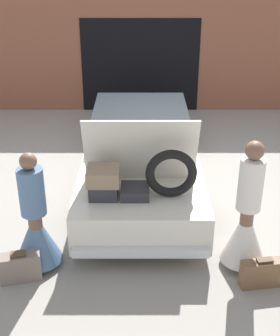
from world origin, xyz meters
name	(u,v)px	position (x,y,z in m)	size (l,w,h in m)	color
ground_plane	(140,177)	(0.00, 0.00, 0.00)	(40.00, 40.00, 0.00)	gray
garage_wall_back	(140,53)	(0.00, 3.69, 1.39)	(12.00, 0.14, 2.80)	brown
car	(140,148)	(0.00, 0.00, 0.56)	(1.88, 5.23, 1.75)	silver
person_left	(35,227)	(-1.33, -2.47, 0.57)	(0.61, 0.61, 1.60)	brown
person_right	(246,223)	(1.33, -2.48, 0.63)	(0.58, 0.58, 1.76)	brown
suitcase_beside_left_person	(20,267)	(-1.50, -2.79, 0.19)	(0.54, 0.32, 0.40)	#75665B
suitcase_beside_right_person	(262,273)	(1.50, -2.90, 0.18)	(0.57, 0.24, 0.39)	brown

